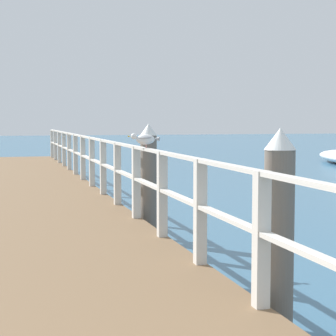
% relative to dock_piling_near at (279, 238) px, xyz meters
% --- Properties ---
extents(pier_deck, '(3.12, 25.71, 0.54)m').
position_rel_dock_piling_near_xyz_m(pier_deck, '(-1.86, 8.38, -0.76)').
color(pier_deck, brown).
rests_on(pier_deck, ground_plane).
extents(pier_railing, '(0.12, 24.23, 1.15)m').
position_rel_dock_piling_near_xyz_m(pier_railing, '(-0.38, 8.38, 0.22)').
color(pier_railing, beige).
rests_on(pier_railing, pier_deck).
extents(dock_piling_near, '(0.29, 0.29, 2.04)m').
position_rel_dock_piling_near_xyz_m(dock_piling_near, '(0.00, 0.00, 0.00)').
color(dock_piling_near, '#6B6056').
rests_on(dock_piling_near, ground_plane).
extents(dock_piling_far, '(0.29, 0.29, 2.04)m').
position_rel_dock_piling_near_xyz_m(dock_piling_far, '(0.00, 5.09, 0.00)').
color(dock_piling_far, '#6B6056').
rests_on(dock_piling_far, ground_plane).
extents(seagull_foreground, '(0.45, 0.25, 0.21)m').
position_rel_dock_piling_near_xyz_m(seagull_foreground, '(-0.39, 3.72, 0.80)').
color(seagull_foreground, white).
rests_on(seagull_foreground, pier_railing).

